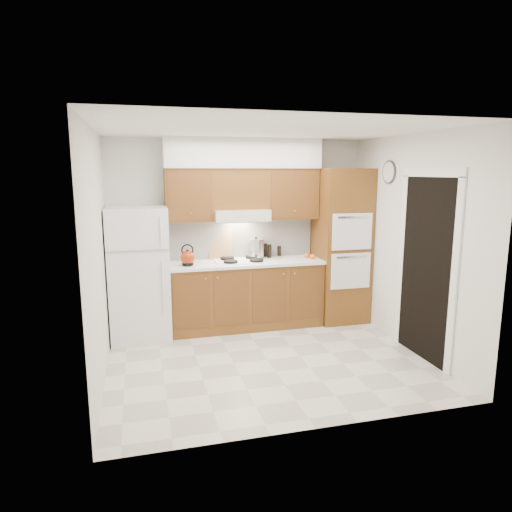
{
  "coord_description": "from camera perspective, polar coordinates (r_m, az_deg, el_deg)",
  "views": [
    {
      "loc": [
        -1.39,
        -4.81,
        2.17
      ],
      "look_at": [
        -0.02,
        0.45,
        1.15
      ],
      "focal_mm": 32.0,
      "sensor_mm": 36.0,
      "label": 1
    }
  ],
  "objects": [
    {
      "name": "condiment_a",
      "position": [
        6.6,
        1.16,
        0.75
      ],
      "size": [
        0.06,
        0.06,
        0.2
      ],
      "primitive_type": "cylinder",
      "rotation": [
        0.0,
        0.0,
        0.13
      ],
      "color": "black",
      "rests_on": "countertop"
    },
    {
      "name": "base_cabinets",
      "position": [
        6.41,
        -1.31,
        -4.95
      ],
      "size": [
        2.11,
        0.6,
        0.9
      ],
      "primitive_type": "cube",
      "color": "brown",
      "rests_on": "floor"
    },
    {
      "name": "cooktop",
      "position": [
        6.29,
        -1.79,
        -0.6
      ],
      "size": [
        0.74,
        0.5,
        0.01
      ],
      "primitive_type": "cube",
      "color": "white",
      "rests_on": "countertop"
    },
    {
      "name": "backsplash",
      "position": [
        6.52,
        -1.91,
        2.24
      ],
      "size": [
        2.11,
        0.03,
        0.56
      ],
      "primitive_type": "cube",
      "color": "white",
      "rests_on": "countertop"
    },
    {
      "name": "floor",
      "position": [
        5.45,
        1.43,
        -12.82
      ],
      "size": [
        3.6,
        3.6,
        0.0
      ],
      "primitive_type": "plane",
      "color": "beige",
      "rests_on": "ground"
    },
    {
      "name": "kettle",
      "position": [
        6.04,
        -8.55,
        -0.23
      ],
      "size": [
        0.24,
        0.24,
        0.19
      ],
      "primitive_type": "sphere",
      "rotation": [
        0.0,
        0.0,
        0.29
      ],
      "color": "maroon",
      "rests_on": "countertop"
    },
    {
      "name": "doorway",
      "position": [
        5.59,
        20.45,
        -1.61
      ],
      "size": [
        0.02,
        0.9,
        2.1
      ],
      "primitive_type": "cube",
      "color": "black",
      "rests_on": "floor"
    },
    {
      "name": "wall_back",
      "position": [
        6.52,
        -2.16,
        2.95
      ],
      "size": [
        3.6,
        0.02,
        2.6
      ],
      "primitive_type": "cube",
      "color": "silver",
      "rests_on": "floor"
    },
    {
      "name": "countertop",
      "position": [
        6.29,
        -1.3,
        -0.84
      ],
      "size": [
        2.13,
        0.62,
        0.04
      ],
      "primitive_type": "cube",
      "color": "white",
      "rests_on": "base_cabinets"
    },
    {
      "name": "oven_cabinet",
      "position": [
        6.7,
        10.58,
        1.26
      ],
      "size": [
        0.7,
        0.65,
        2.2
      ],
      "primitive_type": "cube",
      "color": "brown",
      "rests_on": "floor"
    },
    {
      "name": "stock_pot",
      "position": [
        6.45,
        -0.02,
        1.01
      ],
      "size": [
        0.31,
        0.31,
        0.24
      ],
      "primitive_type": "cylinder",
      "rotation": [
        0.0,
        0.0,
        -0.43
      ],
      "color": "silver",
      "rests_on": "cooktop"
    },
    {
      "name": "upper_cab_left",
      "position": [
        6.19,
        -8.4,
        7.55
      ],
      "size": [
        0.63,
        0.33,
        0.7
      ],
      "primitive_type": "cube",
      "color": "brown",
      "rests_on": "wall_back"
    },
    {
      "name": "upper_cab_over_hood",
      "position": [
        6.3,
        -2.1,
        8.39
      ],
      "size": [
        0.75,
        0.33,
        0.55
      ],
      "primitive_type": "cube",
      "color": "brown",
      "rests_on": "range_hood"
    },
    {
      "name": "range_hood",
      "position": [
        6.26,
        -1.96,
        5.17
      ],
      "size": [
        0.75,
        0.45,
        0.15
      ],
      "primitive_type": "cube",
      "color": "silver",
      "rests_on": "wall_back"
    },
    {
      "name": "orange_near",
      "position": [
        6.48,
        7.11,
        -0.07
      ],
      "size": [
        0.08,
        0.08,
        0.07
      ],
      "primitive_type": "sphere",
      "rotation": [
        0.0,
        0.0,
        -0.12
      ],
      "color": "orange",
      "rests_on": "countertop"
    },
    {
      "name": "soffit",
      "position": [
        6.29,
        -1.64,
        12.72
      ],
      "size": [
        2.13,
        0.36,
        0.4
      ],
      "primitive_type": "cube",
      "color": "silver",
      "rests_on": "wall_back"
    },
    {
      "name": "condiment_b",
      "position": [
        6.53,
        1.7,
        0.62
      ],
      "size": [
        0.06,
        0.06,
        0.19
      ],
      "primitive_type": "cylinder",
      "rotation": [
        0.0,
        0.0,
        -0.01
      ],
      "color": "black",
      "rests_on": "countertop"
    },
    {
      "name": "cutting_board",
      "position": [
        6.44,
        -4.43,
        1.39
      ],
      "size": [
        0.34,
        0.19,
        0.42
      ],
      "primitive_type": "cube",
      "rotation": [
        -0.21,
        0.0,
        -0.26
      ],
      "color": "tan",
      "rests_on": "countertop"
    },
    {
      "name": "wall_left",
      "position": [
        4.9,
        -19.17,
        -0.18
      ],
      "size": [
        0.02,
        3.0,
        2.6
      ],
      "primitive_type": "cube",
      "color": "silver",
      "rests_on": "floor"
    },
    {
      "name": "ceiling",
      "position": [
        5.02,
        1.57,
        15.55
      ],
      "size": [
        3.6,
        3.6,
        0.0
      ],
      "primitive_type": "plane",
      "color": "white",
      "rests_on": "wall_back"
    },
    {
      "name": "wall_right",
      "position": [
        5.83,
        18.75,
        1.49
      ],
      "size": [
        0.02,
        3.0,
        2.6
      ],
      "primitive_type": "cube",
      "color": "silver",
      "rests_on": "floor"
    },
    {
      "name": "upper_cab_right",
      "position": [
        6.5,
        4.35,
        7.78
      ],
      "size": [
        0.73,
        0.33,
        0.7
      ],
      "primitive_type": "cube",
      "color": "brown",
      "rests_on": "wall_back"
    },
    {
      "name": "wall_clock",
      "position": [
        6.23,
        16.3,
        10.03
      ],
      "size": [
        0.02,
        0.3,
        0.3
      ],
      "primitive_type": "cylinder",
      "rotation": [
        0.0,
        1.57,
        0.0
      ],
      "color": "#3F3833",
      "rests_on": "wall_right"
    },
    {
      "name": "orange_far",
      "position": [
        6.57,
        6.44,
        0.09
      ],
      "size": [
        0.08,
        0.08,
        0.07
      ],
      "primitive_type": "sphere",
      "rotation": [
        0.0,
        0.0,
        -0.16
      ],
      "color": "#F64B0C",
      "rests_on": "countertop"
    },
    {
      "name": "fridge",
      "position": [
        6.09,
        -14.41,
        -2.13
      ],
      "size": [
        0.75,
        0.72,
        1.72
      ],
      "primitive_type": "cube",
      "color": "white",
      "rests_on": "floor"
    },
    {
      "name": "condiment_c",
      "position": [
        6.66,
        2.92,
        0.63
      ],
      "size": [
        0.06,
        0.06,
        0.15
      ],
      "primitive_type": "cylinder",
      "rotation": [
        0.0,
        0.0,
        0.25
      ],
      "color": "black",
      "rests_on": "countertop"
    }
  ]
}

